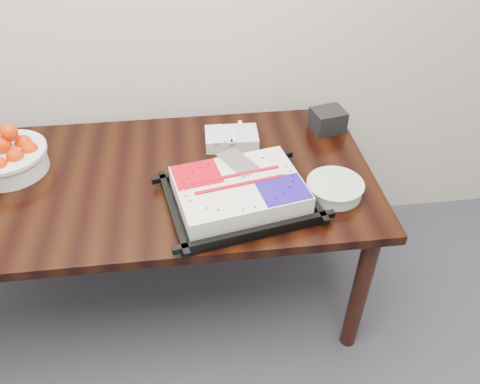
{
  "coord_description": "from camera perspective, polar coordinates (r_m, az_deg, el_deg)",
  "views": [
    {
      "loc": [
        0.18,
        0.49,
        1.92
      ],
      "look_at": [
        0.34,
        1.77,
        0.83
      ],
      "focal_mm": 35.0,
      "sensor_mm": 36.0,
      "label": 1
    }
  ],
  "objects": [
    {
      "name": "fork_bag",
      "position": [
        2.06,
        -1.03,
        6.62
      ],
      "size": [
        0.23,
        0.16,
        0.06
      ],
      "color": "silver",
      "rests_on": "table"
    },
    {
      "name": "cake_tray",
      "position": [
        1.73,
        -0.12,
        -0.15
      ],
      "size": [
        0.59,
        0.5,
        0.11
      ],
      "color": "black",
      "rests_on": "table"
    },
    {
      "name": "plate_stack",
      "position": [
        1.82,
        11.47,
        0.45
      ],
      "size": [
        0.22,
        0.22,
        0.05
      ],
      "color": "white",
      "rests_on": "table"
    },
    {
      "name": "table",
      "position": [
        1.97,
        -10.61,
        -0.17
      ],
      "size": [
        1.8,
        0.9,
        0.75
      ],
      "color": "black",
      "rests_on": "ground"
    },
    {
      "name": "napkin_box",
      "position": [
        2.18,
        10.66,
        8.61
      ],
      "size": [
        0.16,
        0.15,
        0.1
      ],
      "primitive_type": "cube",
      "rotation": [
        0.0,
        0.0,
        0.21
      ],
      "color": "black",
      "rests_on": "table"
    },
    {
      "name": "tangerine_bowl",
      "position": [
        2.09,
        -26.63,
        4.28
      ],
      "size": [
        0.31,
        0.31,
        0.2
      ],
      "color": "white",
      "rests_on": "table"
    }
  ]
}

